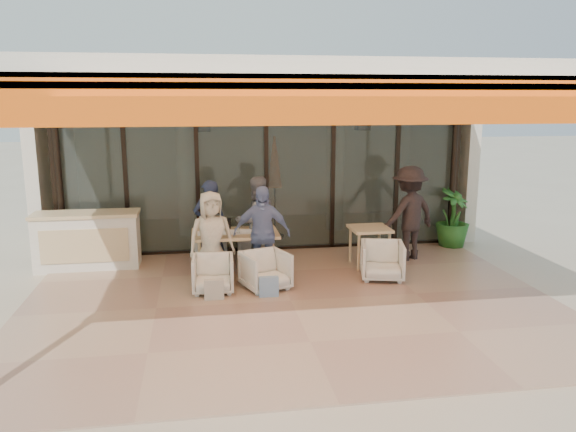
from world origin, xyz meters
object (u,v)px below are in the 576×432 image
Objects in this scene: chair_far_left at (210,245)px; chair_near_right at (266,269)px; chair_far_right at (254,241)px; standing_woman at (409,214)px; side_chair at (382,259)px; dining_table at (235,235)px; diner_periwinkle at (262,233)px; host_counter at (88,240)px; potted_palm at (453,218)px; diner_navy at (210,224)px; chair_near_left at (213,272)px; side_table at (370,233)px; diner_cream at (211,238)px; diner_grey at (256,221)px.

chair_near_right reaches higher than chair_far_left.
standing_woman is at bearing 170.37° from chair_far_right.
side_chair reaches higher than chair_far_left.
dining_table is 0.92× the size of diner_periwinkle.
potted_palm reaches higher than host_counter.
side_chair is at bearing -1.06° from diner_periwinkle.
chair_near_right is (0.43, -0.96, -0.34)m from dining_table.
diner_navy is at bearing 170.64° from side_chair.
chair_near_left reaches higher than chair_far_left.
diner_periwinkle is (3.04, -1.15, 0.28)m from host_counter.
diner_periwinkle reaches higher than potted_palm.
host_counter is at bearing 177.37° from side_chair.
diner_navy reaches higher than side_table.
diner_navy is 5.03m from potted_palm.
standing_woman reaches higher than chair_far_left.
dining_table is at bearing -166.67° from potted_palm.
side_table is 0.41× the size of standing_woman.
chair_near_left is at bearing 160.09° from chair_near_right.
chair_far_left is at bearing 6.39° from host_counter.
diner_cream is (-0.84, 0.50, 0.43)m from chair_near_right.
dining_table is 1.10m from chair_near_left.
diner_cream is (-0.84, -0.90, -0.05)m from diner_grey.
potted_palm reaches higher than side_table.
chair_near_right is 0.93× the size of side_table.
side_table is at bearing -7.97° from host_counter.
diner_periwinkle is 2.10m from side_chair.
diner_periwinkle is at bearing -10.59° from diner_cream.
host_counter is 5.27m from side_chair.
chair_far_left is at bearing 93.94° from chair_near_right.
chair_far_left is 0.81× the size of side_chair.
chair_near_left reaches higher than chair_far_right.
host_counter is 1.12× the size of diner_grey.
side_table is (2.45, -0.01, -0.05)m from dining_table.
host_counter reaches higher than dining_table.
diner_grey is at bearing -4.78° from host_counter.
side_chair is at bearing 6.46° from chair_near_left.
diner_periwinkle is (0.00, -1.40, 0.49)m from chair_far_right.
diner_periwinkle is at bearing -167.58° from side_table.
diner_grey reaches higher than chair_near_right.
chair_near_left is at bearing 37.88° from diner_grey.
side_table is 1.03× the size of side_chair.
diner_grey is 1.35× the size of potted_palm.
diner_cream reaches higher than chair_near_left.
diner_periwinkle reaches higher than chair_near_right.
diner_grey is at bearing 92.71° from chair_far_right.
chair_far_left is 2.08m from chair_near_right.
diner_grey is (0.84, -0.50, 0.54)m from chair_far_left.
chair_far_right is at bearing -111.16° from diner_grey.
diner_navy is at bearing -6.60° from host_counter.
diner_navy is at bearing -172.69° from potted_palm.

